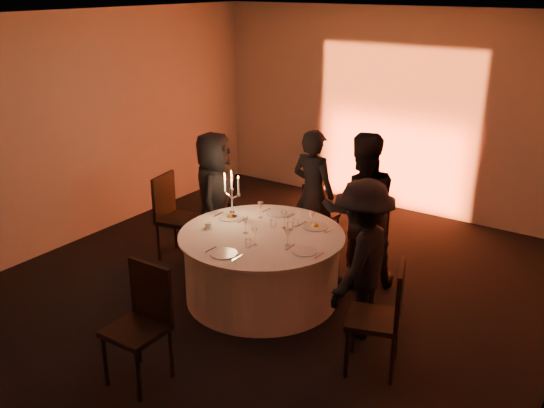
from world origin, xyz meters
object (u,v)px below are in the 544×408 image
Objects in this scene: banquet_table at (262,266)px; guest_left at (214,196)px; chair_back_left at (318,212)px; chair_left at (173,211)px; guest_back_right at (361,210)px; guest_right at (362,259)px; chair_back_right at (367,233)px; chair_right at (384,312)px; candelabra at (232,201)px; coffee_cup at (208,226)px; guest_back_left at (313,193)px; chair_front at (143,316)px.

banquet_table is 1.32m from guest_left.
chair_back_left is 1.40m from guest_left.
banquet_table is 1.59m from chair_left.
guest_back_right is 1.12× the size of guest_right.
chair_left is 0.57m from guest_left.
chair_right reaches higher than chair_back_right.
candelabra is (-1.29, -0.90, 0.40)m from chair_back_right.
guest_back_right is at bearing -164.56° from chair_right.
chair_back_left is 2.15m from guest_right.
guest_back_right is (2.26, 0.66, 0.29)m from chair_left.
candelabra is (0.02, 0.40, 0.17)m from coffee_cup.
chair_back_left is 0.44m from guest_back_left.
candelabra is at bearing 3.69° from chair_back_right.
guest_back_right is at bearing 151.25° from chair_back_left.
guest_back_right is at bearing 29.85° from candelabra.
chair_right is 0.68m from guest_right.
banquet_table is 1.09× the size of guest_back_left.
chair_back_left is 0.80× the size of chair_right.
coffee_cup is 0.19× the size of candelabra.
guest_back_left is (-0.09, 3.06, 0.22)m from chair_front.
banquet_table is 1.12× the size of guest_right.
chair_right is at bearing 85.93° from guest_back_right.
candelabra is at bearing 103.92° from chair_front.
chair_right is (3.21, -0.76, -0.01)m from chair_left.
coffee_cup is 0.44m from candelabra.
chair_front is 0.65× the size of guest_left.
chair_back_left is at bearing 75.21° from candelabra.
guest_back_left is at bearing -62.46° from guest_back_right.
chair_front is (-0.03, -1.75, 0.22)m from banquet_table.
chair_back_right is at bearing -100.83° from guest_left.
guest_left is at bearing -15.06° from chair_back_right.
chair_right is at bearing 42.96° from guest_right.
chair_back_right is at bearing -168.12° from chair_right.
guest_back_left is 2.88× the size of candelabra.
coffee_cup is (-1.78, -0.17, -0.00)m from guest_right.
chair_left is 0.60× the size of guest_back_right.
candelabra is (0.56, -0.37, 0.15)m from guest_left.
guest_left is 0.99× the size of guest_back_left.
chair_right is (1.67, -0.50, 0.22)m from banquet_table.
guest_back_right is 1.08m from guest_right.
guest_back_right is at bearing 160.93° from guest_back_left.
guest_right is at bearing 140.42° from guest_back_left.
coffee_cup is (0.54, -0.77, -0.01)m from guest_left.
chair_back_left is 0.79× the size of chair_front.
chair_back_left is at bearing -156.27° from chair_right.
guest_back_left is at bearing 90.80° from chair_front.
guest_back_left reaches higher than guest_right.
guest_back_left is at bearing -136.75° from guest_right.
chair_back_right is at bearing 44.70° from coffee_cup.
chair_back_left is 3.32m from chair_front.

